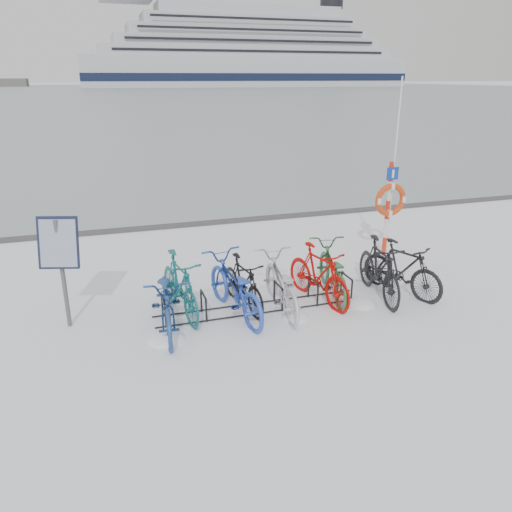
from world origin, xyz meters
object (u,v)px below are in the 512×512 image
object	(u,v)px
bike_rack	(260,300)
cruise_ferry	(247,56)
info_board	(59,249)
lifebuoy_station	(390,200)

from	to	relation	value
bike_rack	cruise_ferry	distance (m)	229.89
info_board	lifebuoy_station	size ratio (longest dim) A/B	0.48
lifebuoy_station	info_board	bearing A→B (deg)	-167.78
cruise_ferry	info_board	bearing A→B (deg)	-107.40
bike_rack	info_board	xyz separation A→B (m)	(-3.41, 0.34, 1.25)
info_board	lifebuoy_station	xyz separation A→B (m)	(7.26, 1.57, -0.04)
bike_rack	lifebuoy_station	world-z (taller)	lifebuoy_station
info_board	cruise_ferry	bearing A→B (deg)	88.93
info_board	bike_rack	bearing A→B (deg)	10.70
info_board	lifebuoy_station	world-z (taller)	lifebuoy_station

